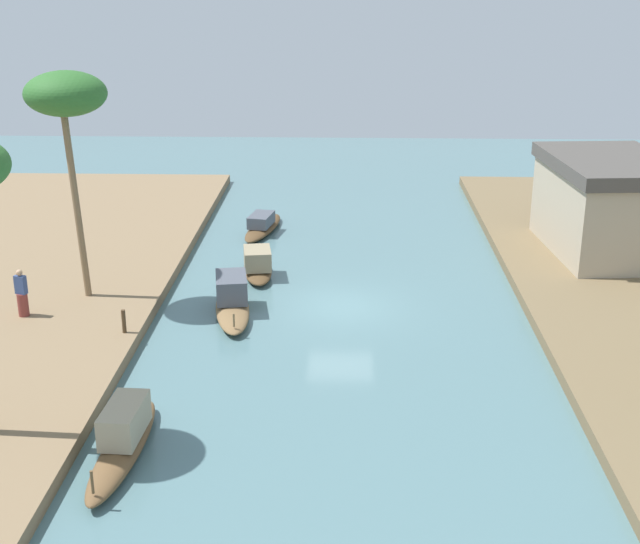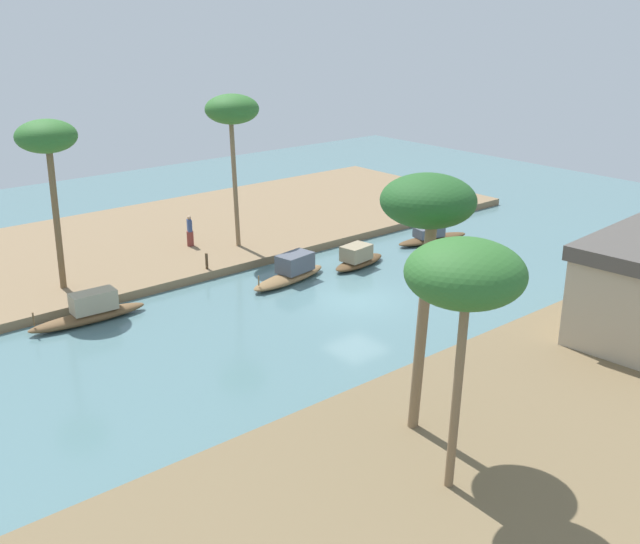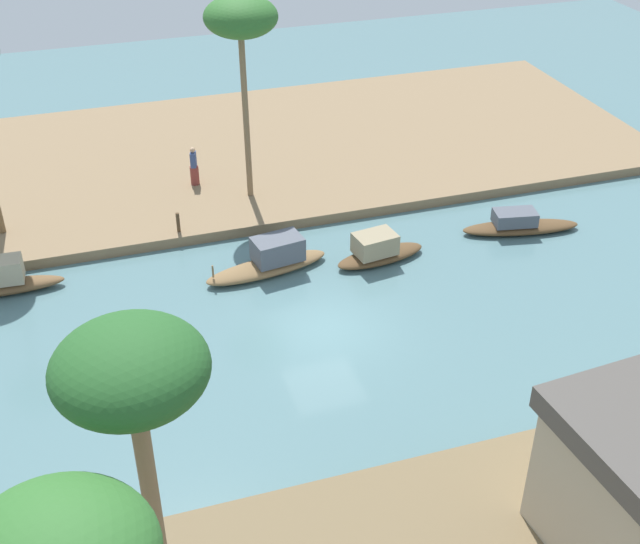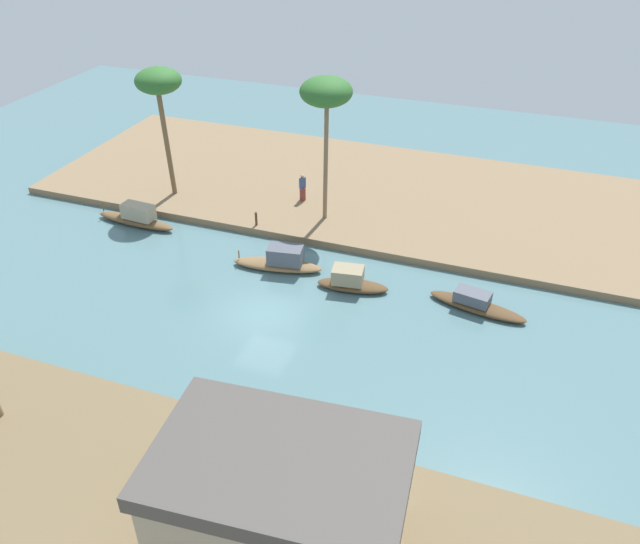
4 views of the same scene
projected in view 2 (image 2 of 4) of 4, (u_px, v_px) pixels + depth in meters
name	position (u px, v px, depth m)	size (l,w,h in m)	color
river_water	(357.00, 300.00, 34.75)	(67.38, 67.38, 0.00)	slate
riverbank_left	(199.00, 230.00, 44.86)	(39.16, 14.70, 0.43)	#846B4C
sampan_near_left_bank	(432.00, 237.00, 43.12)	(4.89, 1.97, 0.95)	brown
sampan_foreground	(291.00, 272.00, 36.99)	(4.89, 1.94, 1.36)	brown
sampan_with_red_awning	(358.00, 258.00, 39.05)	(3.72, 1.65, 1.21)	brown
sampan_midstream	(90.00, 311.00, 32.16)	(5.22, 1.23, 1.36)	brown
person_on_near_bank	(190.00, 233.00, 41.01)	(0.47, 0.47, 1.71)	brown
mooring_post	(207.00, 261.00, 37.48)	(0.14, 0.14, 0.81)	#4C3823
palm_tree_left_near	(232.00, 111.00, 38.90)	(2.85, 2.85, 8.25)	#7F6647
palm_tree_left_far	(47.00, 141.00, 32.66)	(2.69, 2.69, 7.89)	brown
palm_tree_right_tall	(428.00, 209.00, 20.99)	(2.73, 2.73, 8.12)	#7F6647
palm_tree_right_short	(465.00, 276.00, 18.47)	(3.06, 3.06, 7.11)	#7F6647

